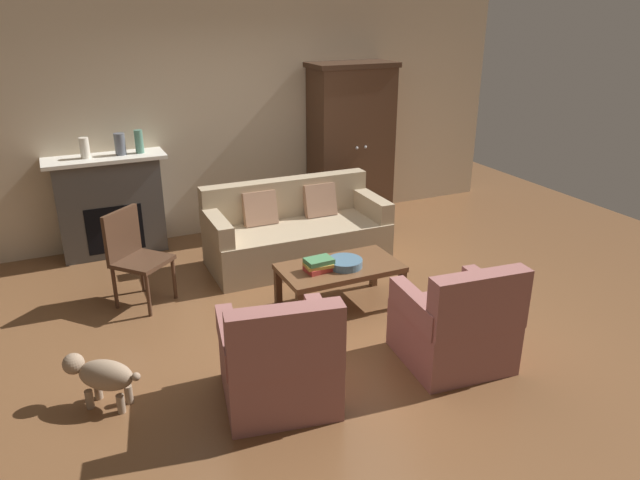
{
  "coord_description": "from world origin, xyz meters",
  "views": [
    {
      "loc": [
        -2.07,
        -4.35,
        2.64
      ],
      "look_at": [
        0.13,
        0.41,
        0.55
      ],
      "focal_mm": 33.39,
      "sensor_mm": 36.0,
      "label": 1
    }
  ],
  "objects_px": {
    "armchair_near_left": "(279,363)",
    "book_stack": "(319,265)",
    "fruit_bowl": "(345,263)",
    "dog": "(102,375)",
    "armchair_near_right": "(456,327)",
    "mantel_vase_slate": "(120,144)",
    "mantel_vase_jade": "(139,141)",
    "couch": "(296,234)",
    "armoire": "(351,143)",
    "mantel_vase_cream": "(85,148)",
    "side_chair_wooden": "(134,252)",
    "coffee_table": "(340,271)",
    "fireplace": "(110,205)"
  },
  "relations": [
    {
      "from": "mantel_vase_slate",
      "to": "armchair_near_left",
      "type": "xyz_separation_m",
      "value": [
        0.52,
        -3.32,
        -0.92
      ]
    },
    {
      "from": "mantel_vase_slate",
      "to": "fruit_bowl",
      "type": "bearing_deg",
      "value": -55.14
    },
    {
      "from": "armoire",
      "to": "coffee_table",
      "type": "bearing_deg",
      "value": -119.62
    },
    {
      "from": "fireplace",
      "to": "mantel_vase_cream",
      "type": "height_order",
      "value": "mantel_vase_cream"
    },
    {
      "from": "fruit_bowl",
      "to": "armchair_near_left",
      "type": "bearing_deg",
      "value": -134.76
    },
    {
      "from": "couch",
      "to": "side_chair_wooden",
      "type": "distance_m",
      "value": 1.76
    },
    {
      "from": "armchair_near_left",
      "to": "book_stack",
      "type": "bearing_deg",
      "value": 53.43
    },
    {
      "from": "mantel_vase_jade",
      "to": "dog",
      "type": "xyz_separation_m",
      "value": [
        -0.81,
        -2.83,
        -1.0
      ]
    },
    {
      "from": "fireplace",
      "to": "armoire",
      "type": "bearing_deg",
      "value": -1.51
    },
    {
      "from": "dog",
      "to": "armoire",
      "type": "bearing_deg",
      "value": 39.35
    },
    {
      "from": "fireplace",
      "to": "armoire",
      "type": "relative_size",
      "value": 0.64
    },
    {
      "from": "fireplace",
      "to": "mantel_vase_slate",
      "type": "bearing_deg",
      "value": -5.69
    },
    {
      "from": "fruit_bowl",
      "to": "mantel_vase_slate",
      "type": "xyz_separation_m",
      "value": [
        -1.57,
        2.26,
        0.78
      ]
    },
    {
      "from": "fruit_bowl",
      "to": "dog",
      "type": "xyz_separation_m",
      "value": [
        -2.19,
        -0.58,
        -0.21
      ]
    },
    {
      "from": "mantel_vase_slate",
      "to": "armchair_near_left",
      "type": "height_order",
      "value": "mantel_vase_slate"
    },
    {
      "from": "armchair_near_right",
      "to": "mantel_vase_cream",
      "type": "bearing_deg",
      "value": 123.95
    },
    {
      "from": "fireplace",
      "to": "fruit_bowl",
      "type": "distance_m",
      "value": 2.87
    },
    {
      "from": "fruit_bowl",
      "to": "armoire",
      "type": "bearing_deg",
      "value": 61.4
    },
    {
      "from": "armoire",
      "to": "armchair_near_left",
      "type": "bearing_deg",
      "value": -124.62
    },
    {
      "from": "fireplace",
      "to": "mantel_vase_slate",
      "type": "height_order",
      "value": "mantel_vase_slate"
    },
    {
      "from": "coffee_table",
      "to": "book_stack",
      "type": "xyz_separation_m",
      "value": [
        -0.22,
        -0.02,
        0.11
      ]
    },
    {
      "from": "coffee_table",
      "to": "dog",
      "type": "xyz_separation_m",
      "value": [
        -2.16,
        -0.62,
        -0.12
      ]
    },
    {
      "from": "fruit_bowl",
      "to": "book_stack",
      "type": "bearing_deg",
      "value": 176.6
    },
    {
      "from": "armchair_near_left",
      "to": "dog",
      "type": "height_order",
      "value": "armchair_near_left"
    },
    {
      "from": "armchair_near_left",
      "to": "dog",
      "type": "bearing_deg",
      "value": 156.96
    },
    {
      "from": "fireplace",
      "to": "mantel_vase_cream",
      "type": "bearing_deg",
      "value": -174.31
    },
    {
      "from": "mantel_vase_jade",
      "to": "book_stack",
      "type": "bearing_deg",
      "value": -63.49
    },
    {
      "from": "couch",
      "to": "mantel_vase_cream",
      "type": "relative_size",
      "value": 8.87
    },
    {
      "from": "coffee_table",
      "to": "fruit_bowl",
      "type": "height_order",
      "value": "fruit_bowl"
    },
    {
      "from": "couch",
      "to": "mantel_vase_slate",
      "type": "height_order",
      "value": "mantel_vase_slate"
    },
    {
      "from": "couch",
      "to": "armchair_near_right",
      "type": "distance_m",
      "value": 2.39
    },
    {
      "from": "mantel_vase_jade",
      "to": "armchair_near_left",
      "type": "relative_size",
      "value": 0.28
    },
    {
      "from": "armoire",
      "to": "armchair_near_right",
      "type": "bearing_deg",
      "value": -103.79
    },
    {
      "from": "coffee_table",
      "to": "side_chair_wooden",
      "type": "relative_size",
      "value": 1.22
    },
    {
      "from": "armchair_near_left",
      "to": "armchair_near_right",
      "type": "bearing_deg",
      "value": -4.24
    },
    {
      "from": "fireplace",
      "to": "coffee_table",
      "type": "relative_size",
      "value": 1.15
    },
    {
      "from": "fruit_bowl",
      "to": "side_chair_wooden",
      "type": "bearing_deg",
      "value": 151.37
    },
    {
      "from": "couch",
      "to": "coffee_table",
      "type": "relative_size",
      "value": 1.76
    },
    {
      "from": "mantel_vase_jade",
      "to": "coffee_table",
      "type": "bearing_deg",
      "value": -58.82
    },
    {
      "from": "mantel_vase_cream",
      "to": "side_chair_wooden",
      "type": "relative_size",
      "value": 0.24
    },
    {
      "from": "book_stack",
      "to": "mantel_vase_cream",
      "type": "xyz_separation_m",
      "value": [
        -1.68,
        2.24,
        0.75
      ]
    },
    {
      "from": "armoire",
      "to": "armchair_near_right",
      "type": "xyz_separation_m",
      "value": [
        -0.83,
        -3.36,
        -0.68
      ]
    },
    {
      "from": "side_chair_wooden",
      "to": "dog",
      "type": "distance_m",
      "value": 1.61
    },
    {
      "from": "fruit_bowl",
      "to": "couch",
      "type": "bearing_deg",
      "value": 89.28
    },
    {
      "from": "mantel_vase_jade",
      "to": "mantel_vase_cream",
      "type": "bearing_deg",
      "value": 180.0
    },
    {
      "from": "mantel_vase_jade",
      "to": "dog",
      "type": "distance_m",
      "value": 3.11
    },
    {
      "from": "mantel_vase_slate",
      "to": "armchair_near_left",
      "type": "bearing_deg",
      "value": -81.07
    },
    {
      "from": "fireplace",
      "to": "side_chair_wooden",
      "type": "relative_size",
      "value": 1.4
    },
    {
      "from": "fruit_bowl",
      "to": "book_stack",
      "type": "distance_m",
      "value": 0.26
    },
    {
      "from": "couch",
      "to": "fireplace",
      "type": "bearing_deg",
      "value": 148.65
    }
  ]
}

